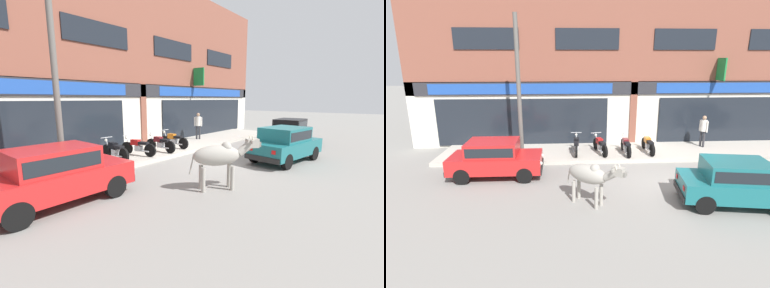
# 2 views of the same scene
# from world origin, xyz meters

# --- Properties ---
(ground_plane) EXTENTS (90.00, 90.00, 0.00)m
(ground_plane) POSITION_xyz_m (0.00, 0.00, 0.00)
(ground_plane) COLOR gray
(sidewalk) EXTENTS (19.00, 2.95, 0.18)m
(sidewalk) POSITION_xyz_m (0.00, 3.67, 0.09)
(sidewalk) COLOR #B7AFA3
(sidewalk) RESTS_ON ground
(shop_building) EXTENTS (23.00, 1.40, 9.06)m
(shop_building) POSITION_xyz_m (0.00, 5.40, 4.31)
(shop_building) COLOR brown
(shop_building) RESTS_ON ground
(cow) EXTENTS (1.79, 1.55, 1.61)m
(cow) POSITION_xyz_m (-2.92, -1.60, 1.01)
(cow) COLOR #9E998E
(cow) RESTS_ON ground
(car_0) EXTENTS (3.78, 2.15, 1.46)m
(car_0) POSITION_xyz_m (1.68, -1.88, 0.81)
(car_0) COLOR black
(car_0) RESTS_ON ground
(car_2) EXTENTS (3.62, 1.62, 1.46)m
(car_2) POSITION_xyz_m (-6.38, 0.99, 0.81)
(car_2) COLOR black
(car_2) RESTS_ON ground
(motorcycle_0) EXTENTS (0.52, 1.81, 0.88)m
(motorcycle_0) POSITION_xyz_m (-3.09, 3.32, 0.56)
(motorcycle_0) COLOR black
(motorcycle_0) RESTS_ON sidewalk
(motorcycle_1) EXTENTS (0.63, 1.79, 0.88)m
(motorcycle_1) POSITION_xyz_m (-1.97, 3.24, 0.56)
(motorcycle_1) COLOR black
(motorcycle_1) RESTS_ON sidewalk
(motorcycle_2) EXTENTS (0.52, 1.81, 0.88)m
(motorcycle_2) POSITION_xyz_m (-0.77, 3.10, 0.56)
(motorcycle_2) COLOR black
(motorcycle_2) RESTS_ON sidewalk
(motorcycle_3) EXTENTS (0.52, 1.81, 0.88)m
(motorcycle_3) POSITION_xyz_m (0.35, 3.27, 0.56)
(motorcycle_3) COLOR black
(motorcycle_3) RESTS_ON sidewalk
(pedestrian) EXTENTS (0.32, 0.46, 1.60)m
(pedestrian) POSITION_xyz_m (3.36, 4.04, 1.16)
(pedestrian) COLOR #2D2D33
(pedestrian) RESTS_ON sidewalk
(utility_pole) EXTENTS (0.18, 0.18, 6.08)m
(utility_pole) POSITION_xyz_m (-5.54, 2.50, 3.22)
(utility_pole) COLOR #595651
(utility_pole) RESTS_ON sidewalk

